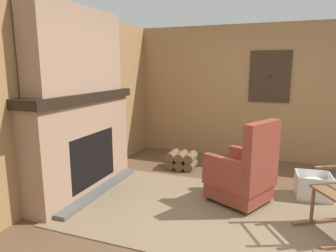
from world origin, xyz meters
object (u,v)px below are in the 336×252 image
Objects in this scene: armchair at (243,175)px; storage_case at (84,87)px; firewood_stack at (182,160)px; oil_lamp_vase at (44,89)px; laundry_basket at (313,186)px; decorative_plate_on_mantel at (70,83)px.

storage_case is at bearing 32.03° from armchair.
armchair reaches higher than firewood_stack.
firewood_stack is 2.50m from oil_lamp_vase.
laundry_basket is at bearing -14.38° from firewood_stack.
laundry_basket is at bearing -122.98° from armchair.
armchair is 4.33× the size of storage_case.
storage_case is at bearing 89.99° from oil_lamp_vase.
storage_case reaches higher than firewood_stack.
oil_lamp_vase reaches higher than laundry_basket.
decorative_plate_on_mantel is (-0.02, -0.27, 0.05)m from storage_case.
decorative_plate_on_mantel is at bearing -125.27° from firewood_stack.
storage_case is 0.27m from decorative_plate_on_mantel.
firewood_stack is 1.99m from storage_case.
storage_case is (-1.00, -1.17, 1.26)m from firewood_stack.
decorative_plate_on_mantel reaches higher than oil_lamp_vase.
firewood_stack is at bearing 165.62° from laundry_basket.
oil_lamp_vase is (-1.00, -1.90, 1.28)m from firewood_stack.
laundry_basket is 3.26m from storage_case.
laundry_basket is 3.36m from decorative_plate_on_mantel.
laundry_basket is 1.83× the size of storage_case.
armchair is at bearing 23.58° from oil_lamp_vase.
decorative_plate_on_mantel is at bearing 39.00° from armchair.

